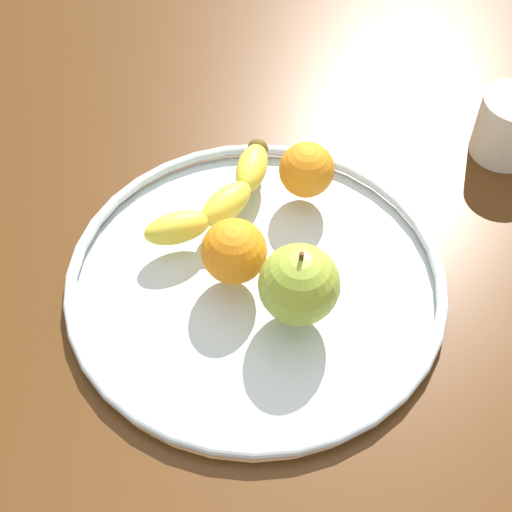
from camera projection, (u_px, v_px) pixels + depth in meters
The scene contains 7 objects.
ground_plane at pixel (256, 296), 77.88cm from camera, with size 142.41×142.41×4.00cm, color #482910.
fruit_bowl at pixel (256, 279), 75.59cm from camera, with size 38.92×38.92×1.80cm.
banana at pixel (221, 197), 79.23cm from camera, with size 19.62×7.14×3.34cm.
apple at pixel (298, 285), 69.21cm from camera, with size 7.85×7.85×8.65cm.
orange_center at pixel (234, 251), 72.53cm from camera, with size 6.59×6.59×6.59cm, color orange.
orange_front_left at pixel (307, 170), 79.81cm from camera, with size 6.06×6.06×6.06cm, color orange.
ambient_mug at pixel (511, 125), 85.61cm from camera, with size 11.11×7.71×7.73cm.
Camera 1 is at (-31.46, -31.93, 61.82)cm, focal length 51.89 mm.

